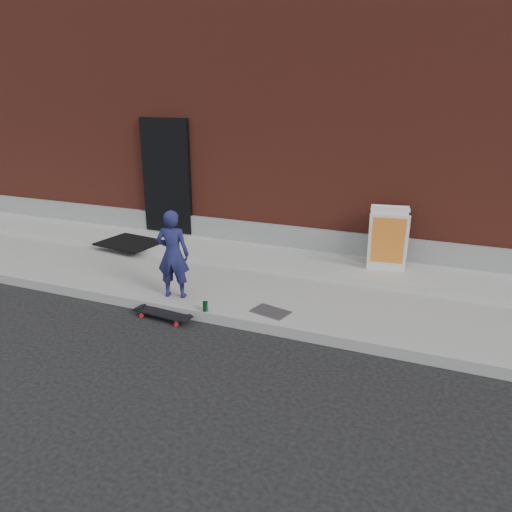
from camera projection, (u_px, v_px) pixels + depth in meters
The scene contains 10 objects.
ground at pixel (220, 325), 6.77m from camera, with size 80.00×80.00×0.00m, color black.
sidewalk at pixel (261, 283), 8.06m from camera, with size 20.00×3.00×0.15m, color gray.
apron at pixel (280, 259), 8.81m from camera, with size 20.00×1.20×0.10m, color #999994.
building at pixel (346, 112), 12.10m from camera, with size 20.00×8.10×5.00m.
child at pixel (173, 254), 7.14m from camera, with size 0.47×0.31×1.30m, color #191C47.
skateboard at pixel (163, 314), 6.93m from camera, with size 0.87×0.29×0.10m.
pizza_sign at pixel (388, 239), 8.01m from camera, with size 0.70×0.80×1.01m.
soda_can at pixel (205, 306), 6.83m from camera, with size 0.07×0.07×0.14m, color #16713A.
doormat at pixel (130, 243), 9.49m from camera, with size 1.08×0.87×0.03m, color black.
utility_plate at pixel (271, 312), 6.82m from camera, with size 0.50×0.32×0.01m, color #57575C.
Camera 1 is at (2.80, -5.46, 3.06)m, focal length 35.00 mm.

